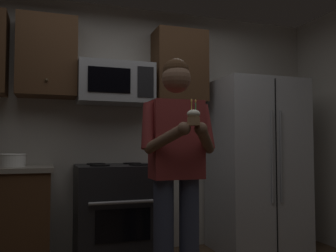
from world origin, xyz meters
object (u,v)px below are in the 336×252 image
at_px(cupcake, 194,117).
at_px(bowl_large_white, 11,160).
at_px(person, 177,160).
at_px(oven_range, 116,213).
at_px(refrigerator, 256,165).
at_px(microwave, 115,84).

bearing_deg(cupcake, bowl_large_white, 133.84).
bearing_deg(person, oven_range, 107.05).
xyz_separation_m(bowl_large_white, person, (1.21, -0.94, 0.02)).
bearing_deg(refrigerator, bowl_large_white, 178.71).
distance_m(oven_range, cupcake, 1.53).
xyz_separation_m(oven_range, microwave, (0.00, 0.12, 1.26)).
bearing_deg(bowl_large_white, cupcake, -46.16).
xyz_separation_m(microwave, bowl_large_white, (-0.93, -0.10, -0.74)).
xyz_separation_m(microwave, person, (0.28, -1.04, -0.72)).
height_order(oven_range, cupcake, cupcake).
xyz_separation_m(refrigerator, cupcake, (-1.22, -1.21, 0.39)).
distance_m(oven_range, bowl_large_white, 1.07).
relative_size(oven_range, refrigerator, 0.52).
bearing_deg(microwave, refrigerator, -6.03).
distance_m(oven_range, refrigerator, 1.56).
bearing_deg(bowl_large_white, oven_range, -0.96).
bearing_deg(cupcake, oven_range, 102.73).
bearing_deg(refrigerator, microwave, 173.97).
relative_size(oven_range, bowl_large_white, 3.80).
distance_m(oven_range, person, 1.10).
distance_m(refrigerator, person, 1.51).
bearing_deg(cupcake, person, 90.00).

